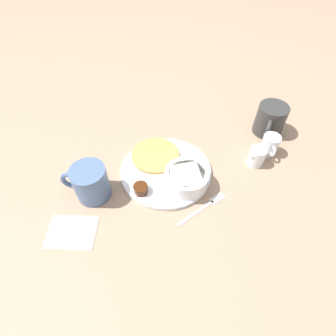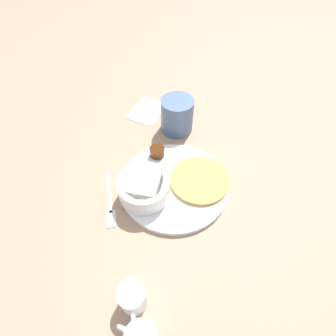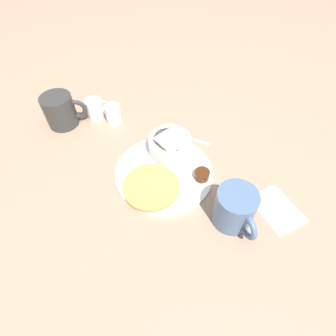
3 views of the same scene
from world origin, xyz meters
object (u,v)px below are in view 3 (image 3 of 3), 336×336
(creamer_pitcher_far, at_px, (95,109))
(fork, at_px, (180,135))
(creamer_pitcher_near, at_px, (113,114))
(second_mug, at_px, (61,111))
(plate, at_px, (164,173))
(coffee_mug, at_px, (235,209))
(bowl, at_px, (170,145))

(creamer_pitcher_far, distance_m, fork, 0.27)
(creamer_pitcher_near, bearing_deg, second_mug, -105.21)
(fork, relative_size, second_mug, 0.97)
(second_mug, bearing_deg, plate, 38.53)
(second_mug, bearing_deg, fork, 62.82)
(creamer_pitcher_far, bearing_deg, coffee_mug, 27.36)
(bowl, bearing_deg, creamer_pitcher_near, -147.00)
(coffee_mug, bearing_deg, bowl, -163.82)
(second_mug, bearing_deg, creamer_pitcher_far, 88.85)
(bowl, distance_m, fork, 0.09)
(fork, bearing_deg, creamer_pitcher_near, -125.69)
(bowl, height_order, fork, bowl)
(creamer_pitcher_near, height_order, second_mug, second_mug)
(plate, height_order, fork, plate)
(bowl, distance_m, creamer_pitcher_near, 0.22)
(plate, distance_m, fork, 0.15)
(coffee_mug, height_order, creamer_pitcher_near, coffee_mug)
(creamer_pitcher_near, height_order, fork, creamer_pitcher_near)
(bowl, relative_size, creamer_pitcher_far, 1.55)
(bowl, bearing_deg, fork, 140.20)
(bowl, xyz_separation_m, coffee_mug, (0.24, 0.07, 0.01))
(creamer_pitcher_far, bearing_deg, second_mug, -91.15)
(plate, xyz_separation_m, creamer_pitcher_far, (-0.29, -0.13, 0.03))
(bowl, bearing_deg, creamer_pitcher_far, -142.78)
(coffee_mug, height_order, creamer_pitcher_far, coffee_mug)
(creamer_pitcher_near, xyz_separation_m, second_mug, (-0.04, -0.15, 0.02))
(creamer_pitcher_far, bearing_deg, fork, 53.89)
(creamer_pitcher_near, relative_size, second_mug, 0.48)
(bowl, xyz_separation_m, creamer_pitcher_far, (-0.22, -0.17, -0.00))
(plate, relative_size, creamer_pitcher_near, 4.29)
(bowl, distance_m, second_mug, 0.35)
(coffee_mug, height_order, second_mug, same)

